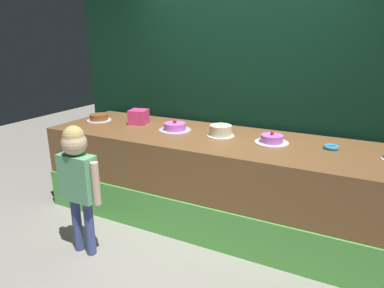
{
  "coord_description": "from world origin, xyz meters",
  "views": [
    {
      "loc": [
        1.23,
        -2.51,
        1.89
      ],
      "look_at": [
        -0.2,
        0.32,
        0.89
      ],
      "focal_mm": 31.34,
      "sensor_mm": 36.0,
      "label": 1
    }
  ],
  "objects_px": {
    "donut": "(331,147)",
    "cake_far_left": "(99,118)",
    "child_figure": "(78,174)",
    "cake_right": "(272,139)",
    "cake_left": "(175,127)",
    "cake_center": "(221,131)",
    "pink_box": "(139,117)"
  },
  "relations": [
    {
      "from": "cake_far_left",
      "to": "cake_right",
      "type": "bearing_deg",
      "value": 0.85
    },
    {
      "from": "donut",
      "to": "cake_far_left",
      "type": "height_order",
      "value": "cake_far_left"
    },
    {
      "from": "cake_center",
      "to": "cake_right",
      "type": "relative_size",
      "value": 0.86
    },
    {
      "from": "donut",
      "to": "cake_far_left",
      "type": "bearing_deg",
      "value": -177.97
    },
    {
      "from": "pink_box",
      "to": "cake_center",
      "type": "relative_size",
      "value": 0.7
    },
    {
      "from": "child_figure",
      "to": "pink_box",
      "type": "relative_size",
      "value": 6.16
    },
    {
      "from": "cake_left",
      "to": "cake_center",
      "type": "xyz_separation_m",
      "value": [
        0.53,
        0.02,
        0.02
      ]
    },
    {
      "from": "child_figure",
      "to": "cake_right",
      "type": "xyz_separation_m",
      "value": [
        1.39,
        1.14,
        0.19
      ]
    },
    {
      "from": "child_figure",
      "to": "pink_box",
      "type": "xyz_separation_m",
      "value": [
        -0.2,
        1.2,
        0.24
      ]
    },
    {
      "from": "cake_center",
      "to": "cake_left",
      "type": "bearing_deg",
      "value": -178.0
    },
    {
      "from": "child_figure",
      "to": "cake_left",
      "type": "relative_size",
      "value": 3.39
    },
    {
      "from": "donut",
      "to": "cake_center",
      "type": "distance_m",
      "value": 1.06
    },
    {
      "from": "donut",
      "to": "cake_center",
      "type": "xyz_separation_m",
      "value": [
        -1.06,
        -0.06,
        0.04
      ]
    },
    {
      "from": "child_figure",
      "to": "cake_far_left",
      "type": "distance_m",
      "value": 1.34
    },
    {
      "from": "donut",
      "to": "cake_left",
      "type": "distance_m",
      "value": 1.59
    },
    {
      "from": "child_figure",
      "to": "cake_center",
      "type": "distance_m",
      "value": 1.45
    },
    {
      "from": "donut",
      "to": "cake_right",
      "type": "height_order",
      "value": "cake_right"
    },
    {
      "from": "cake_far_left",
      "to": "cake_center",
      "type": "bearing_deg",
      "value": 1.25
    },
    {
      "from": "cake_center",
      "to": "cake_right",
      "type": "distance_m",
      "value": 0.53
    },
    {
      "from": "child_figure",
      "to": "donut",
      "type": "bearing_deg",
      "value": 32.16
    },
    {
      "from": "cake_far_left",
      "to": "cake_left",
      "type": "bearing_deg",
      "value": 0.87
    },
    {
      "from": "cake_center",
      "to": "donut",
      "type": "bearing_deg",
      "value": 3.22
    },
    {
      "from": "child_figure",
      "to": "cake_right",
      "type": "distance_m",
      "value": 1.81
    },
    {
      "from": "donut",
      "to": "cake_right",
      "type": "distance_m",
      "value": 0.53
    },
    {
      "from": "donut",
      "to": "cake_left",
      "type": "bearing_deg",
      "value": -177.19
    },
    {
      "from": "cake_left",
      "to": "cake_center",
      "type": "distance_m",
      "value": 0.53
    },
    {
      "from": "child_figure",
      "to": "cake_left",
      "type": "height_order",
      "value": "child_figure"
    },
    {
      "from": "donut",
      "to": "cake_center",
      "type": "bearing_deg",
      "value": -176.78
    },
    {
      "from": "donut",
      "to": "cake_center",
      "type": "height_order",
      "value": "cake_center"
    },
    {
      "from": "cake_center",
      "to": "cake_far_left",
      "type": "bearing_deg",
      "value": -178.75
    },
    {
      "from": "child_figure",
      "to": "cake_right",
      "type": "bearing_deg",
      "value": 39.47
    },
    {
      "from": "donut",
      "to": "cake_far_left",
      "type": "distance_m",
      "value": 2.65
    }
  ]
}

